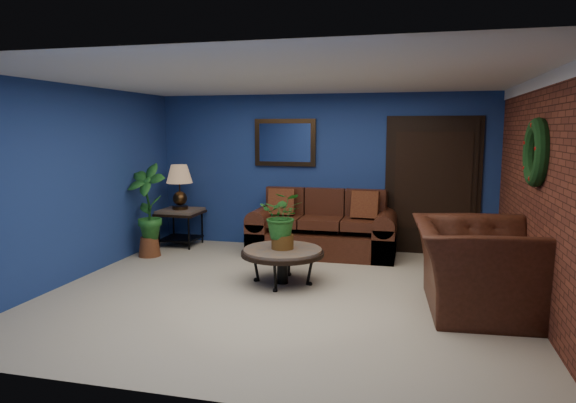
% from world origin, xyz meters
% --- Properties ---
extents(floor, '(5.50, 5.50, 0.00)m').
position_xyz_m(floor, '(0.00, 0.00, 0.00)').
color(floor, '#BDB49D').
rests_on(floor, ground).
extents(wall_back, '(5.50, 0.04, 2.50)m').
position_xyz_m(wall_back, '(0.00, 2.50, 1.25)').
color(wall_back, navy).
rests_on(wall_back, ground).
extents(wall_left, '(0.04, 5.00, 2.50)m').
position_xyz_m(wall_left, '(-2.75, 0.00, 1.25)').
color(wall_left, navy).
rests_on(wall_left, ground).
extents(wall_right_brick, '(0.04, 5.00, 2.50)m').
position_xyz_m(wall_right_brick, '(2.75, 0.00, 1.25)').
color(wall_right_brick, brown).
rests_on(wall_right_brick, ground).
extents(ceiling, '(5.50, 5.00, 0.02)m').
position_xyz_m(ceiling, '(0.00, 0.00, 2.50)').
color(ceiling, white).
rests_on(ceiling, wall_back).
extents(crown_molding, '(0.03, 5.00, 0.14)m').
position_xyz_m(crown_molding, '(2.72, 0.00, 2.43)').
color(crown_molding, white).
rests_on(crown_molding, wall_right_brick).
extents(wall_mirror, '(1.02, 0.06, 0.77)m').
position_xyz_m(wall_mirror, '(-0.60, 2.46, 1.72)').
color(wall_mirror, '#3B2714').
rests_on(wall_mirror, wall_back).
extents(closet_door, '(1.44, 0.06, 2.18)m').
position_xyz_m(closet_door, '(1.75, 2.47, 1.05)').
color(closet_door, black).
rests_on(closet_door, wall_back).
extents(wreath, '(0.16, 0.72, 0.72)m').
position_xyz_m(wreath, '(2.69, 0.05, 1.70)').
color(wreath, black).
rests_on(wreath, wall_right_brick).
extents(sofa, '(2.24, 0.97, 1.01)m').
position_xyz_m(sofa, '(0.11, 2.08, 0.33)').
color(sofa, '#482014').
rests_on(sofa, ground).
extents(coffee_table, '(1.05, 1.05, 0.45)m').
position_xyz_m(coffee_table, '(-0.11, 0.38, 0.39)').
color(coffee_table, '#58514D').
rests_on(coffee_table, ground).
extents(end_table, '(0.67, 0.67, 0.61)m').
position_xyz_m(end_table, '(-2.30, 2.05, 0.47)').
color(end_table, '#58514D').
rests_on(end_table, ground).
extents(table_lamp, '(0.43, 0.43, 0.72)m').
position_xyz_m(table_lamp, '(-2.30, 2.05, 1.08)').
color(table_lamp, '#3B2714').
rests_on(table_lamp, end_table).
extents(side_chair, '(0.45, 0.45, 1.02)m').
position_xyz_m(side_chair, '(0.18, 2.13, 0.57)').
color(side_chair, '#593719').
rests_on(side_chair, ground).
extents(armchair, '(1.38, 1.55, 0.95)m').
position_xyz_m(armchair, '(2.15, -0.07, 0.47)').
color(armchair, '#482014').
rests_on(armchair, ground).
extents(coffee_plant, '(0.58, 0.52, 0.72)m').
position_xyz_m(coffee_plant, '(-0.11, 0.38, 0.85)').
color(coffee_plant, brown).
rests_on(coffee_plant, coffee_table).
extents(floor_plant, '(0.35, 0.28, 0.79)m').
position_xyz_m(floor_plant, '(2.35, 0.92, 0.41)').
color(floor_plant, brown).
rests_on(floor_plant, ground).
extents(tall_plant, '(0.69, 0.54, 1.42)m').
position_xyz_m(tall_plant, '(-2.45, 1.26, 0.77)').
color(tall_plant, brown).
rests_on(tall_plant, ground).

